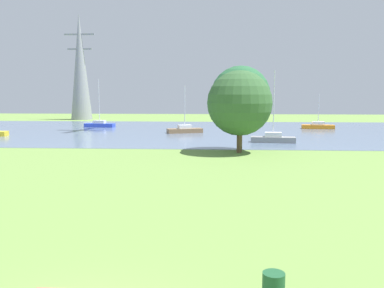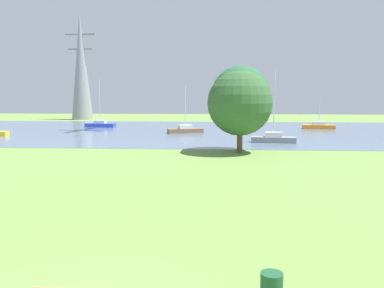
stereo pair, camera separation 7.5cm
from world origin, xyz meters
The scene contains 10 objects.
ground_plane centered at (0.00, 22.00, 0.00)m, with size 160.00×160.00×0.00m, color olive.
litter_bin centered at (4.45, 1.58, 0.40)m, with size 0.56×0.56×0.80m, color #1E512D.
water_surface centered at (0.00, 50.00, 0.01)m, with size 140.00×40.00×0.02m, color slate.
sailboat_brown centered at (-1.42, 46.68, 0.46)m, with size 5.02×3.04×6.45m.
sailboat_blue centered at (-15.97, 55.75, 0.47)m, with size 4.91×1.90×7.69m.
sailboat_orange centered at (18.47, 54.70, 0.44)m, with size 4.93×2.00×5.27m.
sailboat_gray centered at (9.13, 36.26, 0.47)m, with size 4.93×2.00×7.82m.
tree_west_far centered at (4.99, 28.09, 4.45)m, with size 5.81×5.81×7.36m.
tree_east_far centered at (5.12, 29.25, 5.08)m, with size 5.48×5.48×7.83m.
electricity_pylon centered at (-25.81, 76.05, 11.09)m, with size 6.40×4.40×22.14m.
Camera 2 is at (3.10, -7.99, 5.17)m, focal length 37.64 mm.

